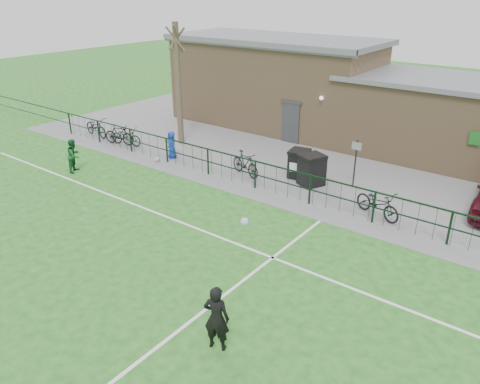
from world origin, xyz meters
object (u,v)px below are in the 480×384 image
Objects in this scene: bicycle_b at (119,135)px; bicycle_d at (245,164)px; outfield_player at (74,155)px; wheelie_bin_left at (299,164)px; ball_ground at (157,159)px; bare_tree at (178,85)px; bicycle_e at (378,203)px; bicycle_c at (126,136)px; bicycle_a at (96,127)px; wheelie_bin_right at (312,171)px; spectator_child at (172,145)px; sign_post at (355,164)px.

bicycle_d reaches higher than bicycle_b.
bicycle_b is 3.89m from outfield_player.
ball_ground is at bearing -170.20° from wheelie_bin_left.
bare_tree is at bearing 166.16° from wheelie_bin_left.
bicycle_d is at bearing -83.66° from outfield_player.
wheelie_bin_left is 4.41m from bicycle_e.
bicycle_c is 13.41m from bicycle_e.
bare_tree is 5.47m from bicycle_a.
outfield_player reaches higher than wheelie_bin_right.
bare_tree is at bearing -61.20° from bicycle_b.
wheelie_bin_left is (7.30, -0.41, -2.42)m from bare_tree.
wheelie_bin_left is 0.77× the size of outfield_player.
bicycle_e is at bearing -76.65° from bicycle_d.
outfield_player is at bearing -172.13° from bicycle_b.
bicycle_a reaches higher than bicycle_c.
bare_tree is 4.64× the size of spectator_child.
sign_post is at bearing -88.40° from outfield_player.
sign_post is 1.01× the size of bicycle_a.
bicycle_b is 13.78m from bicycle_e.
bicycle_d is (-1.94, -1.22, -0.04)m from wheelie_bin_left.
bicycle_d is at bearing -98.83° from bicycle_c.
bicycle_a is 2.52m from bicycle_c.
bicycle_a is 1.13× the size of bicycle_b.
bicycle_c is at bearing -82.01° from bicycle_b.
bicycle_d is (5.36, -1.62, -2.45)m from bare_tree.
bicycle_c is 1.37× the size of spectator_child.
wheelie_bin_left is 9.83m from outfield_player.
spectator_child is at bearing -167.29° from sign_post.
bicycle_d is 6.08m from bicycle_e.
wheelie_bin_left is 0.92× the size of wheelie_bin_right.
ball_ground is at bearing -113.52° from bicycle_b.
bicycle_e is 10.18m from spectator_child.
wheelie_bin_right is at bearing -95.20° from bicycle_c.
sign_post is 14.27m from bicycle_a.
bicycle_e is (1.79, -1.93, -0.50)m from sign_post.
bare_tree is 6.24m from outfield_player.
bicycle_c is (-10.13, -1.12, -0.14)m from wheelie_bin_right.
bicycle_d is at bearing -159.53° from sign_post.
bicycle_e is at bearing -99.73° from outfield_player.
bicycle_d reaches higher than bicycle_e.
bicycle_b is 1.19× the size of outfield_player.
sign_post reaches higher than bicycle_d.
outfield_player is at bearing -157.83° from wheelie_bin_left.
bare_tree reaches higher than bicycle_e.
bicycle_c is at bearing 109.10° from bicycle_d.
sign_post is at bearing -1.35° from wheelie_bin_left.
bicycle_a is 15.93m from bicycle_e.
bare_tree is 3.15× the size of bicycle_e.
wheelie_bin_left is 0.64× the size of bicycle_d.
bare_tree reaches higher than bicycle_d.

